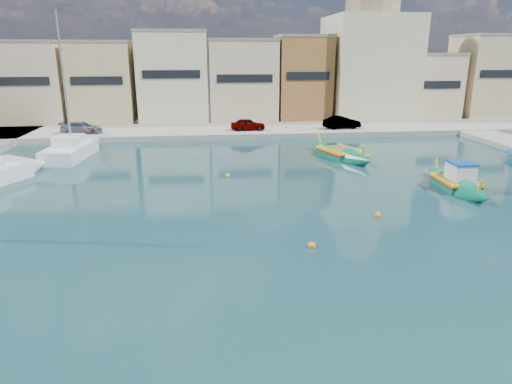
# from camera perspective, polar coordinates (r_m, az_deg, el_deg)

# --- Properties ---
(ground) EXTENTS (160.00, 160.00, 0.00)m
(ground) POSITION_cam_1_polar(r_m,az_deg,el_deg) (21.28, 23.79, -7.63)
(ground) COLOR #173846
(ground) RESTS_ON ground
(north_quay) EXTENTS (80.00, 8.00, 0.60)m
(north_quay) POSITION_cam_1_polar(r_m,az_deg,el_deg) (50.31, 5.63, 7.76)
(north_quay) COLOR gray
(north_quay) RESTS_ON ground
(north_townhouses) EXTENTS (83.20, 7.87, 10.19)m
(north_townhouses) POSITION_cam_1_polar(r_m,az_deg,el_deg) (58.57, 10.82, 13.48)
(north_townhouses) COLOR beige
(north_townhouses) RESTS_ON ground
(church_block) EXTENTS (10.00, 10.00, 19.10)m
(church_block) POSITION_cam_1_polar(r_m,az_deg,el_deg) (60.13, 13.99, 16.63)
(church_block) COLOR beige
(church_block) RESTS_ON ground
(parked_cars) EXTENTS (30.79, 1.98, 1.29)m
(parked_cars) POSITION_cam_1_polar(r_m,az_deg,el_deg) (47.63, -4.20, 8.38)
(parked_cars) COLOR #4C1919
(parked_cars) RESTS_ON north_quay
(luzzu_blue_cabin) EXTENTS (2.24, 7.97, 2.80)m
(luzzu_blue_cabin) POSITION_cam_1_polar(r_m,az_deg,el_deg) (31.82, 23.67, 0.99)
(luzzu_blue_cabin) COLOR #0A7253
(luzzu_blue_cabin) RESTS_ON ground
(luzzu_green) EXTENTS (4.81, 8.96, 2.74)m
(luzzu_green) POSITION_cam_1_polar(r_m,az_deg,el_deg) (38.55, 10.34, 4.70)
(luzzu_green) COLOR #0A724F
(luzzu_green) RESTS_ON ground
(yacht_north) EXTENTS (3.59, 9.52, 12.41)m
(yacht_north) POSITION_cam_1_polar(r_m,az_deg,el_deg) (42.47, -21.26, 5.22)
(yacht_north) COLOR white
(yacht_north) RESTS_ON ground
(yacht_midnorth) EXTENTS (6.01, 8.76, 12.06)m
(yacht_midnorth) POSITION_cam_1_polar(r_m,az_deg,el_deg) (35.85, -28.74, 2.23)
(yacht_midnorth) COLOR white
(yacht_midnorth) RESTS_ON ground
(mooring_buoys) EXTENTS (24.34, 21.34, 0.36)m
(mooring_buoys) POSITION_cam_1_polar(r_m,az_deg,el_deg) (27.04, 18.93, -1.74)
(mooring_buoys) COLOR orange
(mooring_buoys) RESTS_ON ground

